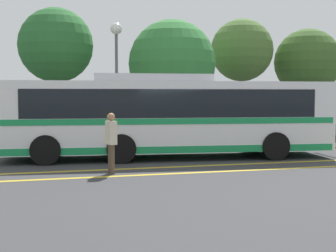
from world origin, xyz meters
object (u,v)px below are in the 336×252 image
Objects in this scene: tree_0 at (307,62)px; parked_car_1 at (12,132)px; parked_car_3 at (268,129)px; tree_1 at (56,46)px; street_lamp at (116,50)px; tree_2 at (172,64)px; parked_car_2 at (141,130)px; pedestrian_0 at (111,139)px; tree_3 at (242,50)px; transit_bus at (168,115)px.

parked_car_1 is at bearing -161.68° from tree_0.
parked_car_3 is 11.64m from tree_1.
tree_2 is (3.35, 1.93, -0.45)m from street_lamp.
parked_car_2 is 7.99m from pedestrian_0.
tree_0 reaches higher than parked_car_1.
parked_car_3 is 11.21m from pedestrian_0.
tree_1 is at bearing 138.83° from street_lamp.
tree_3 is (11.31, 1.88, 0.20)m from tree_1.
tree_0 reaches higher than street_lamp.
parked_car_1 is at bearing -155.98° from tree_3.
parked_car_3 is at bearing -24.79° from tree_1.
parked_car_3 is 9.62m from tree_0.
parked_car_1 is 8.23m from pedestrian_0.
parked_car_3 is at bearing -95.51° from parked_car_1.
tree_0 is (12.27, 5.93, 3.76)m from parked_car_2.
pedestrian_0 is at bearing -33.76° from transit_bus.
tree_2 is at bearing 29.94° from street_lamp.
transit_bus is 13.48m from tree_3.
transit_bus is 1.92× the size of tree_2.
street_lamp is (-0.87, 1.62, 3.79)m from parked_car_2.
tree_3 reaches higher than transit_bus.
street_lamp is at bearing -41.17° from tree_1.
parked_car_3 is at bearing -133.36° from tree_0.
parked_car_3 is 0.65× the size of tree_1.
parked_car_1 is at bearing -161.29° from street_lamp.
pedestrian_0 reaches higher than parked_car_1.
tree_2 reaches higher than pedestrian_0.
parked_car_2 is at bearing -47.91° from tree_1.
parked_car_2 is 14.13m from tree_0.
tree_1 is 0.97× the size of tree_3.
tree_2 is 0.91× the size of tree_3.
tree_3 is at bearing 24.73° from tree_2.
tree_2 is (2.45, 8.17, 2.44)m from transit_bus.
street_lamp is at bearing -161.83° from tree_0.
tree_1 reaches higher than parked_car_1.
transit_bus is 1.75× the size of tree_3.
tree_0 is 1.03× the size of tree_2.
tree_2 is (2.48, 3.55, 3.34)m from parked_car_2.
tree_2 reaches higher than parked_car_2.
parked_car_2 is 6.22m from parked_car_3.
parked_car_1 is 15.24m from tree_3.
parked_car_2 is at bearing -61.59° from street_lamp.
tree_3 is at bearing 150.57° from transit_bus.
transit_bus reaches higher than parked_car_2.
parked_car_1 is at bearing 10.76° from pedestrian_0.
tree_0 is at bearing 6.72° from tree_1.
parked_car_1 is 0.64× the size of tree_3.
parked_car_3 is (6.17, 4.12, -0.91)m from transit_bus.
tree_0 reaches higher than pedestrian_0.
tree_0 is (6.07, 6.43, 3.78)m from parked_car_3.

